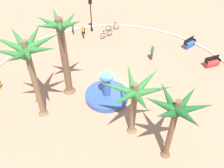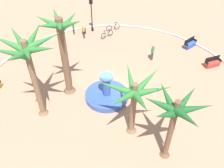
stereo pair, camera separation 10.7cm
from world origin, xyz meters
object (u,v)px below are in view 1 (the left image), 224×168
(palm_tree_mid_plaza, at_px, (27,56))
(palm_tree_far_side, at_px, (62,43))
(bicycle_by_lamppost, at_px, (106,34))
(fountain, at_px, (107,95))
(person_cyclist_photo, at_px, (83,31))
(lamppost, at_px, (91,13))
(bicycle_red_frame, at_px, (112,27))
(bench_southwest, at_px, (189,44))
(trash_bin, at_px, (83,30))
(palm_tree_near_fountain, at_px, (176,113))
(person_cyclist_helmet, at_px, (73,27))
(palm_tree_by_curb, at_px, (135,94))
(person_pedestrian_stroll, at_px, (152,52))
(bench_southeast, at_px, (212,63))

(palm_tree_mid_plaza, distance_m, palm_tree_far_side, 3.16)
(bicycle_by_lamppost, bearing_deg, fountain, 104.81)
(fountain, relative_size, bicycle_by_lamppost, 2.51)
(person_cyclist_photo, bearing_deg, lamppost, -102.72)
(bicycle_red_frame, bearing_deg, bicycle_by_lamppost, 81.28)
(bench_southwest, distance_m, lamppost, 11.39)
(palm_tree_mid_plaza, xyz_separation_m, trash_bin, (0.95, -12.56, -5.06))
(fountain, distance_m, lamppost, 11.63)
(bench_southwest, bearing_deg, palm_tree_near_fountain, 83.88)
(fountain, bearing_deg, palm_tree_far_side, -0.54)
(palm_tree_near_fountain, height_order, bicycle_red_frame, palm_tree_near_fountain)
(fountain, relative_size, person_cyclist_helmet, 2.20)
(palm_tree_by_curb, distance_m, person_pedestrian_stroll, 9.62)
(fountain, xyz_separation_m, palm_tree_by_curb, (-2.65, 2.89, 3.33))
(person_pedestrian_stroll, bearing_deg, palm_tree_near_fountain, 101.52)
(palm_tree_near_fountain, height_order, palm_tree_mid_plaza, palm_tree_mid_plaza)
(bench_southwest, bearing_deg, trash_bin, -0.27)
(fountain, relative_size, palm_tree_by_curb, 0.75)
(palm_tree_by_curb, xyz_separation_m, bench_southeast, (-6.11, -9.55, -3.31))
(bicycle_red_frame, xyz_separation_m, person_pedestrian_stroll, (-5.20, 4.92, 0.56))
(palm_tree_far_side, height_order, lamppost, palm_tree_far_side)
(trash_bin, xyz_separation_m, bicycle_by_lamppost, (-2.82, 0.21, -0.00))
(person_cyclist_helmet, height_order, person_cyclist_photo, person_cyclist_photo)
(person_pedestrian_stroll, bearing_deg, trash_bin, -22.02)
(palm_tree_mid_plaza, bearing_deg, palm_tree_far_side, -109.60)
(person_cyclist_helmet, bearing_deg, palm_tree_by_curb, 126.68)
(bench_southeast, bearing_deg, person_cyclist_photo, -8.39)
(bench_southeast, xyz_separation_m, bicycle_red_frame, (10.99, -4.60, 0.04))
(palm_tree_mid_plaza, distance_m, person_cyclist_photo, 12.41)
(palm_tree_near_fountain, height_order, bicycle_by_lamppost, palm_tree_near_fountain)
(bench_southeast, bearing_deg, trash_bin, -12.15)
(palm_tree_mid_plaza, height_order, lamppost, palm_tree_mid_plaza)
(bench_southeast, bearing_deg, bicycle_red_frame, -22.71)
(bench_southwest, relative_size, bicycle_red_frame, 1.12)
(bench_southeast, bearing_deg, bicycle_by_lamppost, -14.06)
(bicycle_red_frame, distance_m, person_pedestrian_stroll, 7.18)
(trash_bin, distance_m, person_cyclist_photo, 1.21)
(bench_southwest, xyz_separation_m, person_cyclist_photo, (11.60, 0.95, 0.61))
(fountain, bearing_deg, bench_southeast, -142.76)
(fountain, xyz_separation_m, bicycle_red_frame, (2.23, -11.25, 0.06))
(trash_bin, bearing_deg, lamppost, -132.90)
(palm_tree_mid_plaza, xyz_separation_m, bench_southeast, (-13.13, -9.53, -5.10))
(palm_tree_by_curb, height_order, bench_southeast, palm_tree_by_curb)
(bench_southeast, distance_m, person_cyclist_helmet, 15.41)
(palm_tree_by_curb, relative_size, bench_southwest, 3.00)
(bicycle_by_lamppost, xyz_separation_m, person_cyclist_helmet, (3.91, 0.20, 0.52))
(palm_tree_near_fountain, bearing_deg, palm_tree_by_curb, -29.83)
(fountain, bearing_deg, person_cyclist_helmet, -55.32)
(person_pedestrian_stroll, bearing_deg, fountain, 64.93)
(palm_tree_mid_plaza, distance_m, lamppost, 13.76)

